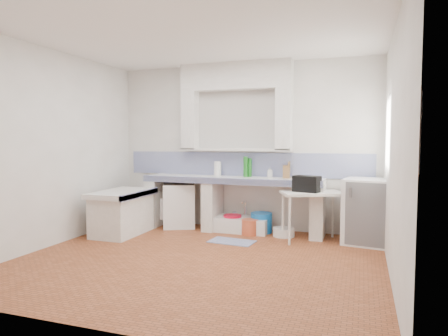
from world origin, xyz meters
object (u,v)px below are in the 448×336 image
(side_table, at_px, (312,216))
(fridge, at_px, (366,211))
(stove, at_px, (179,205))
(sink, at_px, (242,225))

(side_table, relative_size, fridge, 0.94)
(stove, bearing_deg, fridge, -27.15)
(sink, xyz_separation_m, fridge, (1.93, -0.14, 0.37))
(stove, height_order, side_table, stove)
(sink, xyz_separation_m, side_table, (1.16, -0.26, 0.27))
(sink, relative_size, fridge, 0.92)
(sink, bearing_deg, stove, -178.82)
(stove, distance_m, sink, 1.18)
(side_table, height_order, fridge, fridge)
(sink, bearing_deg, side_table, -11.80)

